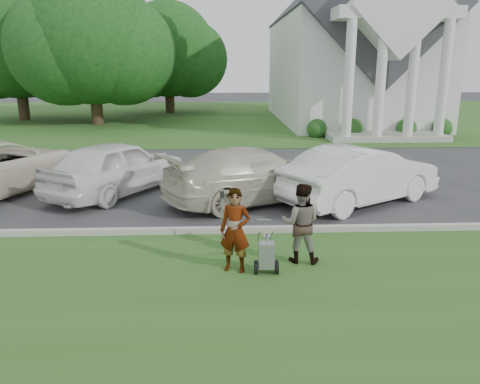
{
  "coord_description": "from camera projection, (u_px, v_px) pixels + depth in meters",
  "views": [
    {
      "loc": [
        0.22,
        -9.77,
        3.79
      ],
      "look_at": [
        0.62,
        0.0,
        1.15
      ],
      "focal_mm": 35.0,
      "sensor_mm": 36.0,
      "label": 1
    }
  ],
  "objects": [
    {
      "name": "person_left",
      "position": [
        235.0,
        231.0,
        8.73
      ],
      "size": [
        0.67,
        0.54,
        1.61
      ],
      "primitive_type": "imported",
      "rotation": [
        0.0,
        0.0,
        -0.3
      ],
      "color": "#999999",
      "rests_on": "ground"
    },
    {
      "name": "tree_left",
      "position": [
        92.0,
        45.0,
        29.97
      ],
      "size": [
        10.63,
        8.4,
        9.71
      ],
      "color": "#332316",
      "rests_on": "ground"
    },
    {
      "name": "car_c",
      "position": [
        254.0,
        175.0,
        13.42
      ],
      "size": [
        5.74,
        4.44,
        1.55
      ],
      "primitive_type": "imported",
      "rotation": [
        0.0,
        0.0,
        2.06
      ],
      "color": "beige",
      "rests_on": "ground"
    },
    {
      "name": "car_d",
      "position": [
        361.0,
        175.0,
        13.19
      ],
      "size": [
        5.12,
        4.09,
        1.63
      ],
      "primitive_type": "imported",
      "rotation": [
        0.0,
        0.0,
        2.13
      ],
      "color": "white",
      "rests_on": "ground"
    },
    {
      "name": "church_lawn",
      "position": [
        218.0,
        116.0,
        36.45
      ],
      "size": [
        80.0,
        30.0,
        0.01
      ],
      "primitive_type": "cube",
      "color": "#2B571E",
      "rests_on": "ground"
    },
    {
      "name": "curb",
      "position": [
        212.0,
        230.0,
        10.92
      ],
      "size": [
        80.0,
        0.18,
        0.15
      ],
      "primitive_type": "cube",
      "color": "#9E9E93",
      "rests_on": "ground"
    },
    {
      "name": "person_right",
      "position": [
        301.0,
        224.0,
        9.17
      ],
      "size": [
        0.88,
        0.74,
        1.6
      ],
      "primitive_type": "imported",
      "rotation": [
        0.0,
        0.0,
        2.95
      ],
      "color": "#999999",
      "rests_on": "ground"
    },
    {
      "name": "parking_meter_near",
      "position": [
        222.0,
        211.0,
        9.99
      ],
      "size": [
        0.09,
        0.08,
        1.26
      ],
      "color": "#989AA1",
      "rests_on": "ground"
    },
    {
      "name": "grass_strip",
      "position": [
        209.0,
        310.0,
        7.51
      ],
      "size": [
        80.0,
        7.0,
        0.01
      ],
      "primitive_type": "cube",
      "color": "#2B571E",
      "rests_on": "ground"
    },
    {
      "name": "car_b",
      "position": [
        117.0,
        167.0,
        14.19
      ],
      "size": [
        4.23,
        5.16,
        1.66
      ],
      "primitive_type": "imported",
      "rotation": [
        0.0,
        0.0,
        2.58
      ],
      "color": "white",
      "rests_on": "ground"
    },
    {
      "name": "tree_far",
      "position": [
        15.0,
        38.0,
        32.47
      ],
      "size": [
        11.64,
        9.2,
        10.73
      ],
      "color": "#332316",
      "rests_on": "ground"
    },
    {
      "name": "ground",
      "position": [
        212.0,
        242.0,
        10.41
      ],
      "size": [
        120.0,
        120.0,
        0.0
      ],
      "primitive_type": "plane",
      "color": "#333335",
      "rests_on": "ground"
    },
    {
      "name": "church",
      "position": [
        350.0,
        33.0,
        31.51
      ],
      "size": [
        9.19,
        19.0,
        24.1
      ],
      "color": "white",
      "rests_on": "ground"
    },
    {
      "name": "striping_cart",
      "position": [
        266.0,
        256.0,
        8.74
      ],
      "size": [
        0.46,
        0.9,
        0.83
      ],
      "rotation": [
        0.0,
        0.0,
        -0.02
      ],
      "color": "black",
      "rests_on": "ground"
    },
    {
      "name": "tree_back",
      "position": [
        168.0,
        54.0,
        37.94
      ],
      "size": [
        9.61,
        7.6,
        8.89
      ],
      "color": "#332316",
      "rests_on": "ground"
    }
  ]
}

